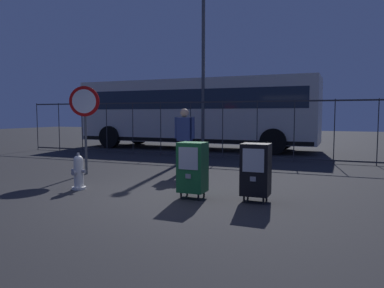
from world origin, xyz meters
name	(u,v)px	position (x,y,z in m)	size (l,w,h in m)	color
ground_plane	(152,197)	(0.00, 0.00, 0.00)	(60.00, 60.00, 0.00)	#262628
fire_hydrant	(79,172)	(-1.71, 0.04, 0.35)	(0.33, 0.32, 0.75)	silver
newspaper_box_primary	(193,167)	(0.73, 0.19, 0.57)	(0.48, 0.42, 1.02)	black
newspaper_box_secondary	(256,169)	(1.85, 0.35, 0.57)	(0.48, 0.42, 1.02)	black
stop_sign	(85,111)	(-2.79, 1.61, 1.60)	(0.71, 0.31, 2.23)	#4C4F54
pedestrian	(185,137)	(-0.51, 2.66, 0.95)	(0.55, 0.22, 1.67)	#382D51
fence_barrier	(239,129)	(0.00, 6.16, 1.02)	(18.03, 0.04, 2.00)	#2D2D33
bus_near	(195,110)	(-2.83, 9.16, 1.71)	(10.51, 2.82, 3.00)	beige
street_light_near_left	(203,56)	(-1.98, 7.93, 3.84)	(0.32, 0.32, 6.57)	#4C4F54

